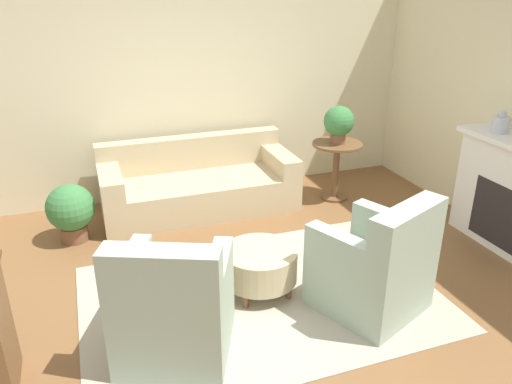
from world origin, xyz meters
name	(u,v)px	position (x,y,z in m)	size (l,w,h in m)	color
ground_plane	(261,298)	(0.00, 0.00, 0.00)	(16.00, 16.00, 0.00)	brown
wall_back	(187,81)	(0.00, 2.59, 1.40)	(9.06, 0.12, 2.80)	beige
rug	(261,298)	(0.00, 0.00, 0.01)	(2.98, 2.06, 0.01)	#B2A893
couch	(198,185)	(-0.06, 1.99, 0.29)	(2.22, 0.94, 0.80)	#C6B289
armchair_left	(174,310)	(-0.82, -0.44, 0.39)	(1.00, 1.01, 0.99)	#9EB29E
armchair_right	(376,268)	(0.82, -0.44, 0.39)	(1.00, 1.01, 0.99)	#9EB29E
ottoman_table	(260,265)	(0.03, 0.11, 0.27)	(0.65, 0.65, 0.40)	#C6B289
side_table	(336,160)	(1.60, 1.70, 0.50)	(0.60, 0.60, 0.72)	brown
vase_mantel_near	(501,124)	(2.63, 0.32, 1.21)	(0.17, 0.17, 0.22)	silver
potted_plant_on_side_table	(339,122)	(1.60, 1.70, 0.97)	(0.36, 0.36, 0.45)	brown
potted_plant_floor	(71,210)	(-1.48, 1.64, 0.35)	(0.49, 0.49, 0.62)	brown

